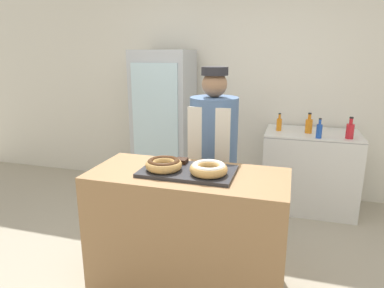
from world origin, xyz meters
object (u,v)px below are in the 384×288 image
(donut_chocolate_glaze, at_px, (164,164))
(bottle_blue, at_px, (319,130))
(brownie_back_right, at_px, (205,163))
(bottle_orange_b, at_px, (279,124))
(serving_tray, at_px, (188,171))
(baker_person, at_px, (213,158))
(brownie_back_left, at_px, (181,161))
(bottle_orange, at_px, (309,125))
(donut_light_glaze, at_px, (209,168))
(beverage_fridge, at_px, (164,124))
(chest_freezer, at_px, (309,170))
(bottle_red, at_px, (350,130))

(donut_chocolate_glaze, relative_size, bottle_blue, 1.23)
(brownie_back_right, xyz_separation_m, bottle_orange_b, (0.44, 1.60, -0.00))
(serving_tray, height_order, baker_person, baker_person)
(brownie_back_left, distance_m, bottle_orange, 1.83)
(donut_chocolate_glaze, xyz_separation_m, bottle_blue, (1.09, 1.54, -0.03))
(donut_chocolate_glaze, xyz_separation_m, donut_light_glaze, (0.32, 0.00, 0.00))
(beverage_fridge, distance_m, chest_freezer, 1.79)
(baker_person, relative_size, bottle_red, 7.28)
(donut_light_glaze, bearing_deg, bottle_red, 56.13)
(brownie_back_left, height_order, beverage_fridge, beverage_fridge)
(baker_person, distance_m, beverage_fridge, 1.38)
(donut_light_glaze, bearing_deg, chest_freezer, 67.75)
(bottle_blue, bearing_deg, donut_chocolate_glaze, -125.42)
(brownie_back_left, bearing_deg, bottle_orange, 59.38)
(brownie_back_left, distance_m, bottle_orange_b, 1.71)
(serving_tray, relative_size, bottle_orange, 2.91)
(serving_tray, relative_size, bottle_blue, 3.13)
(beverage_fridge, distance_m, bottle_red, 2.08)
(donut_light_glaze, xyz_separation_m, bottle_red, (1.07, 1.60, -0.02))
(donut_chocolate_glaze, xyz_separation_m, bottle_orange, (1.00, 1.75, -0.02))
(baker_person, bearing_deg, brownie_back_right, -83.22)
(donut_light_glaze, height_order, bottle_orange, bottle_orange)
(donut_chocolate_glaze, height_order, donut_light_glaze, same)
(bottle_red, xyz_separation_m, bottle_blue, (-0.30, -0.06, -0.01))
(brownie_back_right, xyz_separation_m, bottle_red, (1.14, 1.42, 0.01))
(baker_person, bearing_deg, bottle_orange_b, 64.57)
(chest_freezer, bearing_deg, bottle_red, -29.94)
(baker_person, xyz_separation_m, chest_freezer, (0.87, 1.08, -0.39))
(donut_chocolate_glaze, bearing_deg, bottle_orange, 60.24)
(bottle_orange, xyz_separation_m, bottle_blue, (0.09, -0.21, -0.01))
(baker_person, distance_m, bottle_orange_b, 1.18)
(beverage_fridge, bearing_deg, bottle_orange, -1.35)
(donut_light_glaze, distance_m, bottle_blue, 1.72)
(brownie_back_right, height_order, beverage_fridge, beverage_fridge)
(donut_chocolate_glaze, relative_size, brownie_back_right, 2.99)
(donut_chocolate_glaze, height_order, baker_person, baker_person)
(serving_tray, bearing_deg, bottle_red, 51.57)
(donut_chocolate_glaze, bearing_deg, donut_light_glaze, 0.00)
(serving_tray, xyz_separation_m, bottle_orange, (0.84, 1.70, 0.03))
(donut_chocolate_glaze, distance_m, bottle_red, 2.12)
(brownie_back_left, distance_m, brownie_back_right, 0.18)
(brownie_back_right, bearing_deg, brownie_back_left, 180.00)
(beverage_fridge, bearing_deg, bottle_orange_b, -0.57)
(serving_tray, xyz_separation_m, donut_chocolate_glaze, (-0.16, -0.05, 0.05))
(chest_freezer, height_order, bottle_orange, bottle_orange)
(donut_light_glaze, xyz_separation_m, bottle_orange, (0.68, 1.75, -0.02))
(donut_light_glaze, relative_size, bottle_blue, 1.23)
(chest_freezer, bearing_deg, bottle_orange, -137.12)
(brownie_back_right, bearing_deg, donut_chocolate_glaze, -144.69)
(donut_chocolate_glaze, xyz_separation_m, bottle_orange_b, (0.69, 1.77, -0.03))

